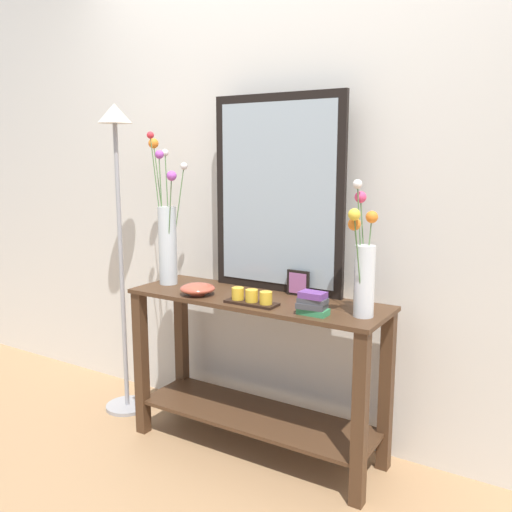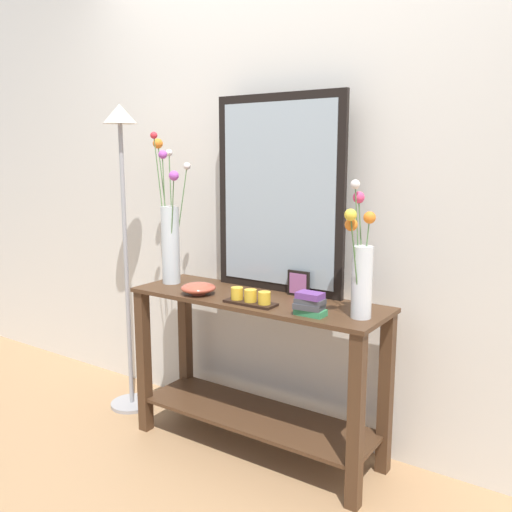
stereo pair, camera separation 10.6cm
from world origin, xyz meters
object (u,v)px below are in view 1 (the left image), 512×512
mirror_leaning (277,195)px  candle_tray (252,298)px  tall_vase_left (167,234)px  decorative_bowl (198,289)px  picture_frame_small (298,283)px  book_stack (313,304)px  floor_lamp (119,209)px  vase_right (363,267)px  console_table (256,360)px

mirror_leaning → candle_tray: size_ratio=3.86×
tall_vase_left → decorative_bowl: 0.38m
picture_frame_small → book_stack: size_ratio=0.92×
book_stack → floor_lamp: size_ratio=0.08×
decorative_bowl → tall_vase_left: bearing=158.0°
floor_lamp → decorative_bowl: bearing=-9.6°
tall_vase_left → vase_right: tall_vase_left is taller
decorative_bowl → floor_lamp: 0.70m
picture_frame_small → floor_lamp: floor_lamp is taller
decorative_bowl → book_stack: (0.61, -0.01, 0.02)m
console_table → mirror_leaning: mirror_leaning is taller
candle_tray → book_stack: 0.30m
tall_vase_left → console_table: bearing=-0.5°
tall_vase_left → book_stack: size_ratio=5.82×
picture_frame_small → decorative_bowl: 0.48m
mirror_leaning → vase_right: mirror_leaning is taller
console_table → floor_lamp: (-0.86, -0.01, 0.68)m
console_table → picture_frame_small: (0.15, 0.13, 0.37)m
vase_right → picture_frame_small: vase_right is taller
console_table → candle_tray: (0.05, -0.12, 0.34)m
candle_tray → picture_frame_small: size_ratio=2.01×
candle_tray → book_stack: size_ratio=1.84×
floor_lamp → mirror_leaning: bearing=11.2°
candle_tray → floor_lamp: floor_lamp is taller
floor_lamp → candle_tray: bearing=-6.9°
candle_tray → mirror_leaning: bearing=96.4°
tall_vase_left → vase_right: (1.08, -0.04, -0.05)m
mirror_leaning → picture_frame_small: 0.43m
candle_tray → picture_frame_small: picture_frame_small is taller
vase_right → decorative_bowl: vase_right is taller
mirror_leaning → candle_tray: bearing=-83.6°
console_table → book_stack: 0.52m
candle_tray → floor_lamp: 0.98m
tall_vase_left → decorative_bowl: (0.28, -0.11, -0.23)m
decorative_bowl → book_stack: 0.61m
vase_right → tall_vase_left: bearing=177.7°
console_table → book_stack: bearing=-19.1°
candle_tray → tall_vase_left: bearing=168.4°
vase_right → book_stack: (-0.18, -0.08, -0.16)m
mirror_leaning → picture_frame_small: mirror_leaning is taller
decorative_bowl → book_stack: size_ratio=1.26×
book_stack → floor_lamp: 1.26m
mirror_leaning → picture_frame_small: size_ratio=7.74×
console_table → tall_vase_left: 0.78m
tall_vase_left → book_stack: 0.92m
vase_right → candle_tray: (-0.49, -0.08, -0.18)m
mirror_leaning → floor_lamp: 0.90m
vase_right → decorative_bowl: (-0.80, -0.07, -0.18)m
tall_vase_left → decorative_bowl: tall_vase_left is taller
decorative_bowl → floor_lamp: bearing=170.4°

